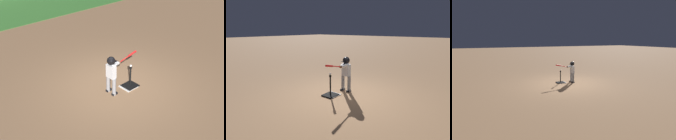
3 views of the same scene
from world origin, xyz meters
TOP-DOWN VIEW (x-y plane):
  - ground_plane at (0.00, 0.00)m, footprint 90.00×90.00m
  - home_plate at (0.21, -0.29)m, footprint 0.45×0.45m
  - batting_tee at (0.27, -0.29)m, footprint 0.46×0.41m
  - batter_child at (-0.37, -0.17)m, footprint 1.14×0.38m
  - baseball at (0.27, -0.29)m, footprint 0.07×0.07m

SIDE VIEW (x-z plane):
  - ground_plane at x=0.00m, z-range 0.00..0.00m
  - home_plate at x=0.21m, z-range 0.00..0.02m
  - batting_tee at x=0.27m, z-range -0.26..0.43m
  - baseball at x=0.27m, z-range 0.69..0.77m
  - batter_child at x=-0.37m, z-range 0.17..1.38m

